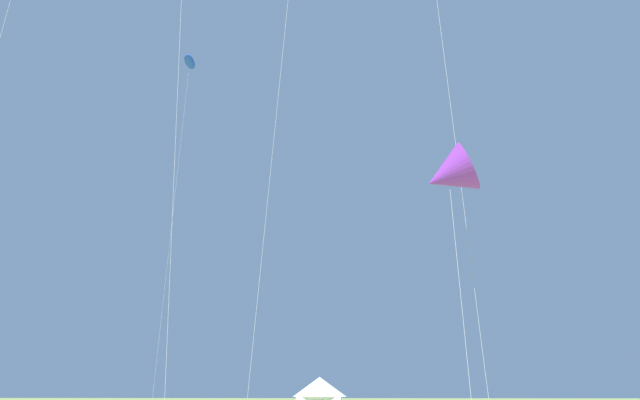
{
  "coord_description": "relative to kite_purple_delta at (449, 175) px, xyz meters",
  "views": [
    {
      "loc": [
        2.05,
        -2.13,
        1.99
      ],
      "look_at": [
        0.0,
        32.0,
        13.04
      ],
      "focal_mm": 33.37,
      "sensor_mm": 36.0,
      "label": 1
    }
  ],
  "objects": [
    {
      "name": "kite_purple_delta",
      "position": [
        0.0,
        0.0,
        0.0
      ],
      "size": [
        2.62,
        2.37,
        11.27
      ],
      "color": "purple",
      "rests_on": "ground"
    },
    {
      "name": "festival_tent_left",
      "position": [
        -7.28,
        37.2,
        -8.19
      ],
      "size": [
        5.14,
        5.14,
        3.34
      ],
      "color": "white",
      "rests_on": "ground"
    },
    {
      "name": "kite_blue_parafoil",
      "position": [
        -21.29,
        34.01,
        26.08
      ],
      "size": [
        1.21,
        3.1,
        36.7
      ],
      "color": "blue",
      "rests_on": "ground"
    }
  ]
}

